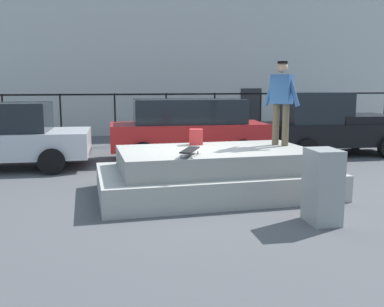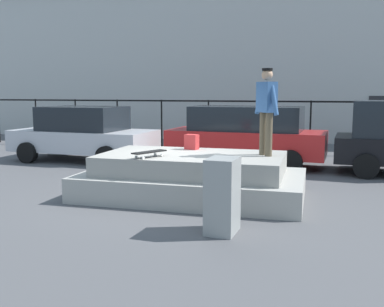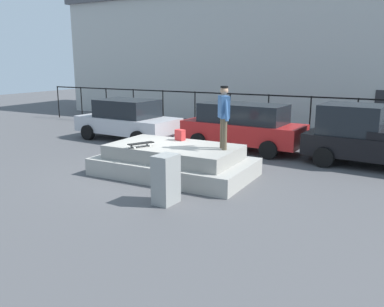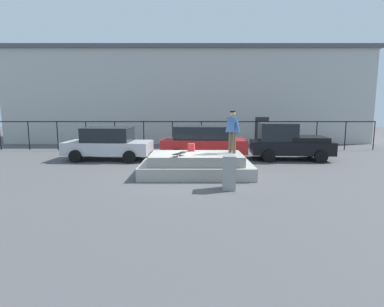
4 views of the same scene
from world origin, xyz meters
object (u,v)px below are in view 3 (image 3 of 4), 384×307
(skateboard, at_px, (141,144))
(car_black_pickup_far, at_px, (369,137))
(car_red_hatchback_mid, at_px, (243,126))
(utility_box, at_px, (166,179))
(backpack, at_px, (180,135))
(skateboarder, at_px, (224,113))
(car_silver_sedan_near, at_px, (128,119))

(skateboard, relative_size, car_black_pickup_far, 0.18)
(car_red_hatchback_mid, height_order, utility_box, car_red_hatchback_mid)
(skateboard, distance_m, utility_box, 2.36)
(backpack, bearing_deg, skateboarder, -5.68)
(car_black_pickup_far, bearing_deg, car_red_hatchback_mid, 175.62)
(car_black_pickup_far, bearing_deg, utility_box, -122.19)
(backpack, bearing_deg, utility_box, -54.41)
(car_black_pickup_far, xyz_separation_m, utility_box, (-3.81, -6.06, -0.36))
(backpack, distance_m, car_silver_sedan_near, 5.39)
(car_silver_sedan_near, xyz_separation_m, car_black_pickup_far, (9.50, 0.05, 0.07))
(car_red_hatchback_mid, distance_m, car_black_pickup_far, 4.43)
(backpack, distance_m, car_black_pickup_far, 6.00)
(skateboard, bearing_deg, car_black_pickup_far, 39.19)
(skateboarder, xyz_separation_m, backpack, (-1.69, 0.52, -0.84))
(car_black_pickup_far, bearing_deg, skateboard, -140.81)
(skateboarder, relative_size, skateboard, 2.24)
(car_silver_sedan_near, bearing_deg, skateboarder, -30.81)
(car_red_hatchback_mid, bearing_deg, car_black_pickup_far, -4.38)
(car_silver_sedan_near, distance_m, utility_box, 8.28)
(backpack, relative_size, utility_box, 0.28)
(skateboard, relative_size, car_red_hatchback_mid, 0.17)
(utility_box, bearing_deg, car_silver_sedan_near, 137.76)
(backpack, xyz_separation_m, car_silver_sedan_near, (-4.40, 3.10, -0.20))
(skateboarder, distance_m, car_silver_sedan_near, 7.16)
(car_silver_sedan_near, xyz_separation_m, utility_box, (5.69, -6.01, -0.28))
(car_silver_sedan_near, bearing_deg, skateboard, -48.97)
(car_silver_sedan_near, xyz_separation_m, car_red_hatchback_mid, (5.09, 0.39, 0.06))
(backpack, relative_size, car_red_hatchback_mid, 0.07)
(skateboard, relative_size, backpack, 2.32)
(skateboard, xyz_separation_m, car_black_pickup_far, (5.58, 4.55, -0.06))
(car_black_pickup_far, relative_size, utility_box, 3.65)
(backpack, height_order, car_red_hatchback_mid, car_red_hatchback_mid)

